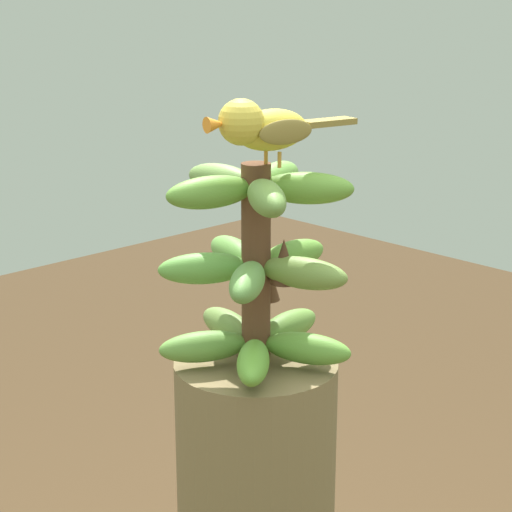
{
  "coord_description": "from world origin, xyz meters",
  "views": [
    {
      "loc": [
        -0.83,
        0.8,
        1.65
      ],
      "look_at": [
        0.0,
        0.0,
        1.32
      ],
      "focal_mm": 64.1,
      "sensor_mm": 36.0,
      "label": 1
    }
  ],
  "objects": [
    {
      "name": "perched_bird",
      "position": [
        -0.02,
        0.01,
        1.49
      ],
      "size": [
        0.07,
        0.22,
        0.09
      ],
      "color": "#C68933",
      "rests_on": "banana_bunch"
    },
    {
      "name": "banana_bunch",
      "position": [
        -0.0,
        -0.0,
        1.3
      ],
      "size": [
        0.26,
        0.26,
        0.27
      ],
      "color": "brown",
      "rests_on": "banana_tree"
    }
  ]
}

